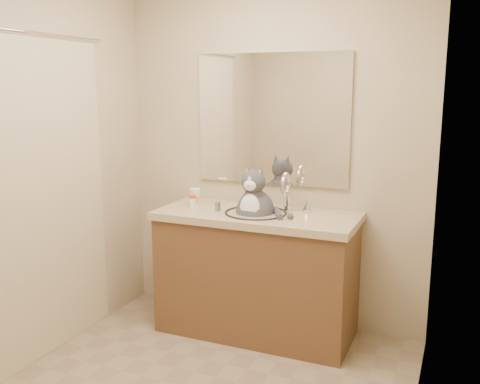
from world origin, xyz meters
name	(u,v)px	position (x,y,z in m)	size (l,w,h in m)	color
room	(186,185)	(0.00, 0.00, 1.20)	(2.22, 2.52, 2.42)	gray
vanity	(257,271)	(0.00, 0.96, 0.44)	(1.34, 0.59, 1.12)	brown
mirror	(272,119)	(0.00, 1.24, 1.45)	(1.10, 0.02, 0.90)	white
shower_curtain	(38,198)	(-1.05, 0.10, 1.03)	(0.02, 1.30, 1.93)	beige
cat	(255,211)	(-0.01, 0.96, 0.86)	(0.37, 0.30, 0.52)	#414145
pill_bottle_redcap	(193,201)	(-0.47, 0.94, 0.89)	(0.05, 0.05, 0.09)	white
pill_bottle_orange	(195,197)	(-0.48, 1.00, 0.91)	(0.09, 0.09, 0.12)	white
grey_canister	(218,206)	(-0.26, 0.91, 0.88)	(0.05, 0.05, 0.06)	slate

